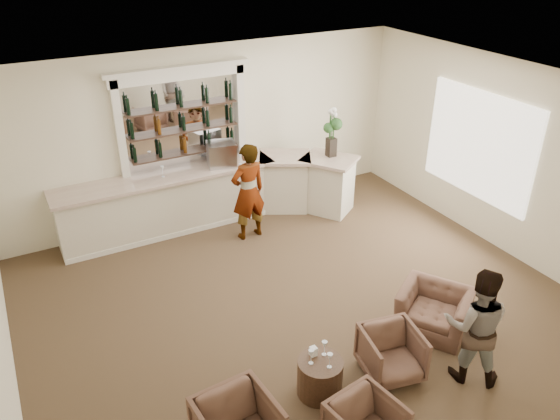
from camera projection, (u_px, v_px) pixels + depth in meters
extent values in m
plane|color=#4F3827|center=(298.00, 303.00, 8.44)|extent=(8.00, 8.00, 0.00)
cube|color=#EEE5C5|center=(208.00, 133.00, 10.38)|extent=(8.00, 0.04, 3.30)
cube|color=#EEE5C5|center=(502.00, 157.00, 9.34)|extent=(0.04, 7.00, 3.30)
cube|color=white|center=(303.00, 93.00, 6.89)|extent=(8.00, 7.00, 0.04)
cube|color=white|center=(479.00, 145.00, 9.69)|extent=(0.05, 2.40, 1.90)
cube|color=beige|center=(169.00, 204.00, 10.21)|extent=(4.00, 0.70, 1.08)
cube|color=#C6B09A|center=(166.00, 176.00, 9.93)|extent=(4.10, 0.82, 0.06)
cube|color=beige|center=(284.00, 183.00, 11.02)|extent=(1.12, 1.04, 1.08)
cube|color=#C6B09A|center=(285.00, 157.00, 10.73)|extent=(1.27, 1.19, 0.06)
cube|color=beige|center=(327.00, 186.00, 10.91)|extent=(1.08, 1.14, 1.08)
cube|color=#C6B09A|center=(329.00, 160.00, 10.62)|extent=(1.24, 1.29, 0.06)
cube|color=silver|center=(177.00, 234.00, 10.18)|extent=(4.00, 0.06, 0.10)
cube|color=white|center=(182.00, 122.00, 10.02)|extent=(2.15, 0.02, 1.65)
cube|color=silver|center=(124.00, 160.00, 9.72)|extent=(0.14, 0.16, 2.90)
cube|color=silver|center=(241.00, 139.00, 10.69)|extent=(0.14, 0.16, 2.90)
cube|color=silver|center=(179.00, 75.00, 9.55)|extent=(2.52, 0.16, 0.18)
cube|color=silver|center=(178.00, 68.00, 9.50)|extent=(2.64, 0.20, 0.08)
cube|color=#34231A|center=(186.00, 153.00, 10.20)|extent=(2.05, 0.20, 0.03)
cube|color=#34231A|center=(184.00, 131.00, 9.99)|extent=(2.05, 0.20, 0.03)
cube|color=#34231A|center=(182.00, 108.00, 9.78)|extent=(2.05, 0.20, 0.03)
cylinder|color=#4E2F21|center=(320.00, 377.00, 6.73)|extent=(0.57, 0.57, 0.50)
imported|color=gray|center=(248.00, 192.00, 9.80)|extent=(0.70, 0.49, 1.83)
imported|color=gray|center=(476.00, 326.00, 6.72)|extent=(0.99, 0.98, 1.62)
imported|color=brown|center=(391.00, 353.00, 6.97)|extent=(0.84, 0.86, 0.67)
imported|color=brown|center=(434.00, 310.00, 7.77)|extent=(1.24, 1.27, 0.63)
cube|color=#AEAEB2|center=(221.00, 154.00, 10.20)|extent=(0.60, 0.54, 0.45)
cube|color=black|center=(331.00, 147.00, 10.63)|extent=(0.17, 0.17, 0.37)
cube|color=white|center=(313.00, 351.00, 6.68)|extent=(0.08, 0.08, 0.12)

